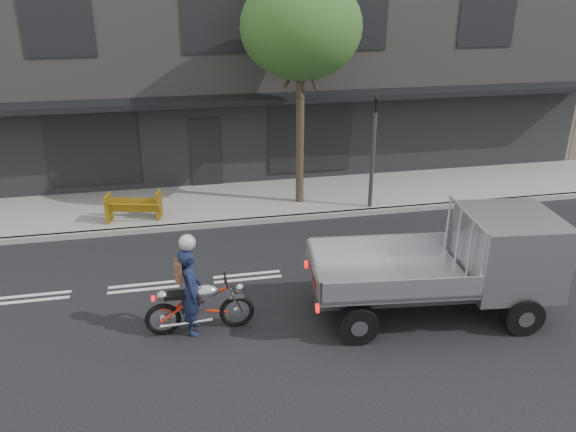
# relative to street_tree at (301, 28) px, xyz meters

# --- Properties ---
(ground) EXTENTS (80.00, 80.00, 0.00)m
(ground) POSITION_rel_street_tree_xyz_m (-2.20, -4.20, -5.28)
(ground) COLOR black
(ground) RESTS_ON ground
(sidewalk) EXTENTS (32.00, 3.20, 0.15)m
(sidewalk) POSITION_rel_street_tree_xyz_m (-2.20, 0.50, -5.20)
(sidewalk) COLOR gray
(sidewalk) RESTS_ON ground
(kerb) EXTENTS (32.00, 0.20, 0.15)m
(kerb) POSITION_rel_street_tree_xyz_m (-2.20, -1.10, -5.20)
(kerb) COLOR gray
(kerb) RESTS_ON ground
(building_main) EXTENTS (26.00, 10.00, 8.00)m
(building_main) POSITION_rel_street_tree_xyz_m (-2.20, 7.10, -1.28)
(building_main) COLOR slate
(building_main) RESTS_ON ground
(street_tree) EXTENTS (3.40, 3.40, 6.74)m
(street_tree) POSITION_rel_street_tree_xyz_m (0.00, 0.00, 0.00)
(street_tree) COLOR #382B21
(street_tree) RESTS_ON ground
(traffic_light_pole) EXTENTS (0.12, 0.12, 3.50)m
(traffic_light_pole) POSITION_rel_street_tree_xyz_m (2.00, -0.85, -3.63)
(traffic_light_pole) COLOR #2D2D30
(traffic_light_pole) RESTS_ON ground
(motorcycle) EXTENTS (2.17, 0.63, 1.12)m
(motorcycle) POSITION_rel_street_tree_xyz_m (-3.40, -6.16, -4.70)
(motorcycle) COLOR black
(motorcycle) RESTS_ON ground
(rider) EXTENTS (0.44, 0.66, 1.82)m
(rider) POSITION_rel_street_tree_xyz_m (-3.55, -6.16, -4.37)
(rider) COLOR #151D3B
(rider) RESTS_ON ground
(flatbed_ute) EXTENTS (5.10, 2.51, 2.28)m
(flatbed_ute) POSITION_rel_street_tree_xyz_m (2.44, -6.61, -3.98)
(flatbed_ute) COLOR black
(flatbed_ute) RESTS_ON ground
(construction_barrier) EXTENTS (1.59, 0.93, 0.84)m
(construction_barrier) POSITION_rel_street_tree_xyz_m (-4.94, -0.70, -4.71)
(construction_barrier) COLOR #FFB80D
(construction_barrier) RESTS_ON sidewalk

